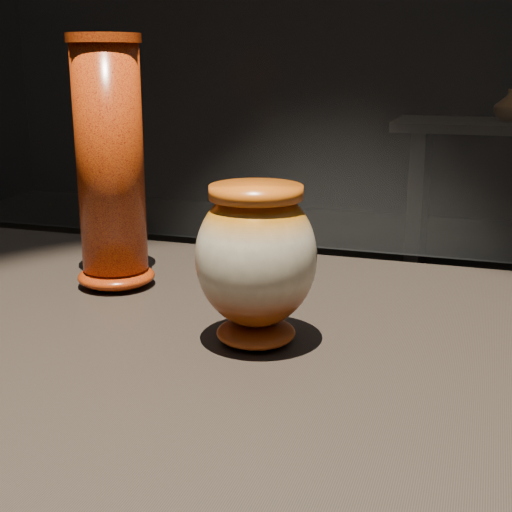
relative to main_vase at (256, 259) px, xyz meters
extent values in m
cube|color=black|center=(0.11, 5.01, 0.60)|extent=(8.00, 3.20, 0.04)
cube|color=black|center=(0.11, 0.01, -0.13)|extent=(2.00, 0.80, 0.05)
ellipsoid|color=#712B0A|center=(0.00, 0.00, -0.09)|extent=(0.12, 0.12, 0.03)
ellipsoid|color=beige|center=(0.00, 0.00, 0.00)|extent=(0.19, 0.19, 0.17)
cylinder|color=orange|center=(0.00, 0.00, 0.08)|extent=(0.14, 0.14, 0.02)
ellipsoid|color=#CD4C0D|center=(-0.27, 0.15, -0.09)|extent=(0.12, 0.12, 0.03)
cylinder|color=#CD4C0D|center=(-0.27, 0.15, 0.09)|extent=(0.10, 0.10, 0.32)
cylinder|color=#CD4C0D|center=(-0.27, 0.15, 0.25)|extent=(0.11, 0.11, 0.01)
cube|color=black|center=(-0.12, 3.40, -0.58)|extent=(0.08, 0.50, 0.85)
imported|color=brown|center=(0.33, 3.41, -0.02)|extent=(0.22, 0.22, 0.17)
camera|label=1|loc=(0.25, -0.76, 0.23)|focal=50.00mm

